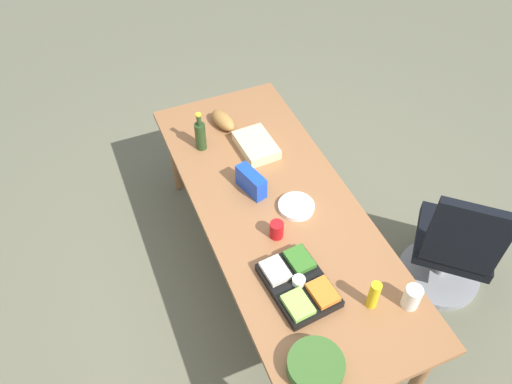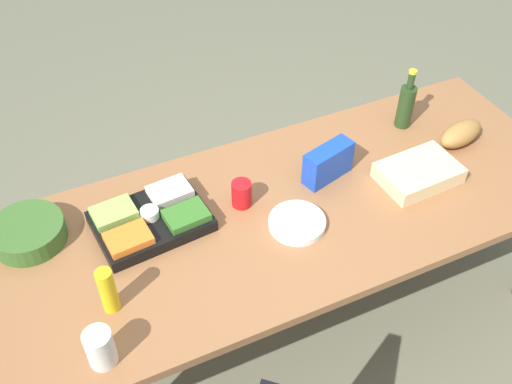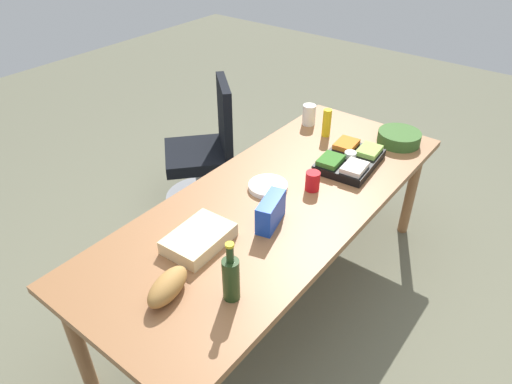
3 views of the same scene
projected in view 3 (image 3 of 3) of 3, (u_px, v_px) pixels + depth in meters
ground_plane at (275, 294)px, 2.92m from camera, size 10.00×10.00×0.00m
conference_table at (277, 209)px, 2.54m from camera, size 2.37×0.94×0.74m
office_chair at (206, 160)px, 3.55m from camera, size 0.68×0.68×0.99m
bread_loaf at (168, 286)px, 1.90m from camera, size 0.26×0.16×0.10m
mustard_bottle at (327, 123)px, 3.04m from camera, size 0.07×0.07×0.19m
chip_bag_blue at (271, 212)px, 2.27m from camera, size 0.23×0.14×0.15m
veggie_tray at (350, 159)px, 2.76m from camera, size 0.45×0.34×0.09m
sheet_cake at (199, 239)px, 2.17m from camera, size 0.33×0.24×0.07m
mayo_jar at (309, 115)px, 3.19m from camera, size 0.10×0.10×0.14m
paper_plate_stack at (268, 186)px, 2.56m from camera, size 0.25×0.25×0.03m
salad_bowl at (399, 138)px, 2.98m from camera, size 0.31×0.31×0.08m
red_solo_cup at (313, 181)px, 2.54m from camera, size 0.09×0.09×0.11m
wine_bottle at (231, 277)px, 1.85m from camera, size 0.07×0.07×0.29m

